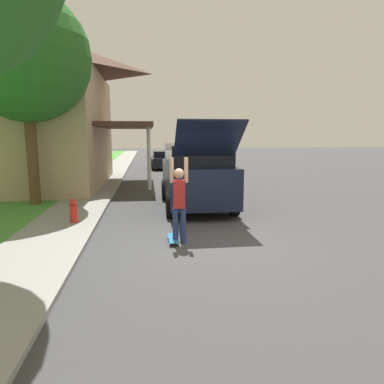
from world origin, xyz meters
TOP-DOWN VIEW (x-y plane):
  - ground_plane at (0.00, 0.00)m, footprint 120.00×120.00m
  - sidewalk at (-3.60, 6.00)m, footprint 1.80×80.00m
  - lawn_tree_far at (-5.18, 4.78)m, footprint 4.21×4.21m
  - suv_parked at (0.29, 3.93)m, footprint 2.18×5.34m
  - car_down_street at (-0.10, 18.01)m, footprint 1.87×4.21m
  - skateboarder at (-0.64, 0.02)m, footprint 0.41×0.22m
  - skateboard at (-0.78, 0.10)m, footprint 0.22×0.80m
  - fire_hydrant at (-3.32, 1.86)m, footprint 0.20×0.20m

SIDE VIEW (x-z plane):
  - ground_plane at x=0.00m, z-range 0.00..0.00m
  - sidewalk at x=-3.60m, z-range 0.00..0.10m
  - skateboard at x=-0.78m, z-range 0.03..0.13m
  - fire_hydrant at x=-3.32m, z-range 0.09..0.73m
  - car_down_street at x=-0.10m, z-range -0.02..1.28m
  - skateboarder at x=-0.64m, z-range 0.03..1.97m
  - suv_parked at x=0.29m, z-range -0.27..2.54m
  - lawn_tree_far at x=-5.18m, z-range 1.44..8.41m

